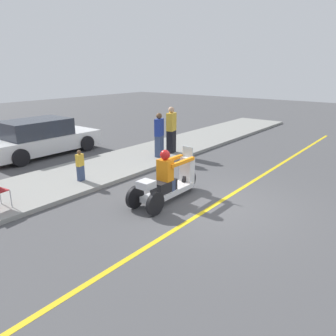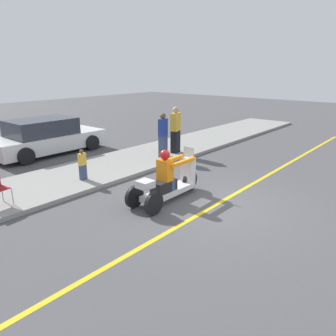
{
  "view_description": "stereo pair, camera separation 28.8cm",
  "coord_description": "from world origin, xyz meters",
  "px_view_note": "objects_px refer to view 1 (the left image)",
  "views": [
    {
      "loc": [
        -6.86,
        -3.86,
        3.39
      ],
      "look_at": [
        -0.45,
        1.16,
        0.9
      ],
      "focal_mm": 35.0,
      "sensor_mm": 36.0,
      "label": 1
    },
    {
      "loc": [
        -6.68,
        -4.09,
        3.39
      ],
      "look_at": [
        -0.45,
        1.16,
        0.9
      ],
      "focal_mm": 35.0,
      "sensor_mm": 36.0,
      "label": 2
    }
  ],
  "objects_px": {
    "motorcycle_trike": "(168,182)",
    "spectator_with_child": "(80,166)",
    "spectator_near_curb": "(159,136)",
    "parked_car_lot_center": "(40,138)",
    "spectator_far_back": "(171,131)"
  },
  "relations": [
    {
      "from": "motorcycle_trike",
      "to": "spectator_with_child",
      "type": "relative_size",
      "value": 2.61
    },
    {
      "from": "spectator_near_curb",
      "to": "parked_car_lot_center",
      "type": "height_order",
      "value": "spectator_near_curb"
    },
    {
      "from": "spectator_with_child",
      "to": "parked_car_lot_center",
      "type": "height_order",
      "value": "parked_car_lot_center"
    },
    {
      "from": "motorcycle_trike",
      "to": "spectator_near_curb",
      "type": "relative_size",
      "value": 1.48
    },
    {
      "from": "motorcycle_trike",
      "to": "spectator_near_curb",
      "type": "xyz_separation_m",
      "value": [
        3.0,
        2.78,
        0.43
      ]
    },
    {
      "from": "spectator_far_back",
      "to": "spectator_near_curb",
      "type": "xyz_separation_m",
      "value": [
        -0.79,
        -0.03,
        -0.08
      ]
    },
    {
      "from": "motorcycle_trike",
      "to": "spectator_far_back",
      "type": "distance_m",
      "value": 4.74
    },
    {
      "from": "motorcycle_trike",
      "to": "spectator_near_curb",
      "type": "bearing_deg",
      "value": 42.85
    },
    {
      "from": "motorcycle_trike",
      "to": "spectator_with_child",
      "type": "distance_m",
      "value": 2.92
    },
    {
      "from": "spectator_with_child",
      "to": "parked_car_lot_center",
      "type": "distance_m",
      "value": 4.4
    },
    {
      "from": "motorcycle_trike",
      "to": "parked_car_lot_center",
      "type": "distance_m",
      "value": 7.09
    },
    {
      "from": "spectator_far_back",
      "to": "spectator_near_curb",
      "type": "relative_size",
      "value": 1.09
    },
    {
      "from": "motorcycle_trike",
      "to": "spectator_with_child",
      "type": "height_order",
      "value": "motorcycle_trike"
    },
    {
      "from": "parked_car_lot_center",
      "to": "spectator_with_child",
      "type": "bearing_deg",
      "value": -106.7
    },
    {
      "from": "spectator_near_curb",
      "to": "parked_car_lot_center",
      "type": "xyz_separation_m",
      "value": [
        -2.38,
        4.28,
        -0.24
      ]
    }
  ]
}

